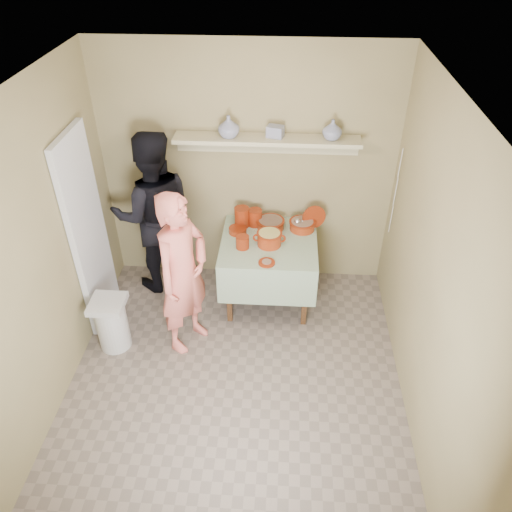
# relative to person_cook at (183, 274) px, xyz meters

# --- Properties ---
(ground) EXTENTS (3.50, 3.50, 0.00)m
(ground) POSITION_rel_person_cook_xyz_m (0.50, -0.60, -0.82)
(ground) COLOR #75665B
(ground) RESTS_ON ground
(tile_panel) EXTENTS (0.06, 0.70, 2.00)m
(tile_panel) POSITION_rel_person_cook_xyz_m (-0.96, 0.35, 0.18)
(tile_panel) COLOR silver
(tile_panel) RESTS_ON ground
(plate_stack_a) EXTENTS (0.16, 0.16, 0.21)m
(plate_stack_a) POSITION_rel_person_cook_xyz_m (0.46, 0.94, 0.04)
(plate_stack_a) COLOR maroon
(plate_stack_a) RESTS_ON serving_table
(plate_stack_b) EXTENTS (0.15, 0.15, 0.18)m
(plate_stack_b) POSITION_rel_person_cook_xyz_m (0.59, 0.97, 0.03)
(plate_stack_b) COLOR maroon
(plate_stack_b) RESTS_ON serving_table
(bowl_stack) EXTENTS (0.13, 0.13, 0.13)m
(bowl_stack) POSITION_rel_person_cook_xyz_m (0.49, 0.54, 0.00)
(bowl_stack) COLOR maroon
(bowl_stack) RESTS_ON serving_table
(empty_bowl) EXTENTS (0.19, 0.19, 0.06)m
(empty_bowl) POSITION_rel_person_cook_xyz_m (0.42, 0.81, -0.03)
(empty_bowl) COLOR maroon
(empty_bowl) RESTS_ON serving_table
(propped_lid) EXTENTS (0.25, 0.12, 0.25)m
(propped_lid) POSITION_rel_person_cook_xyz_m (1.21, 0.97, 0.06)
(propped_lid) COLOR maroon
(propped_lid) RESTS_ON serving_table
(vase_right) EXTENTS (0.22, 0.22, 0.19)m
(vase_right) POSITION_rel_person_cook_xyz_m (1.32, 1.02, 0.99)
(vase_right) COLOR navy
(vase_right) RESTS_ON wall_shelf
(vase_left) EXTENTS (0.28, 0.28, 0.21)m
(vase_left) POSITION_rel_person_cook_xyz_m (0.34, 1.01, 1.00)
(vase_left) COLOR navy
(vase_left) RESTS_ON wall_shelf
(ceramic_box) EXTENTS (0.18, 0.15, 0.11)m
(ceramic_box) POSITION_rel_person_cook_xyz_m (0.78, 1.04, 0.95)
(ceramic_box) COLOR navy
(ceramic_box) RESTS_ON wall_shelf
(person_cook) EXTENTS (0.64, 0.72, 1.65)m
(person_cook) POSITION_rel_person_cook_xyz_m (0.00, 0.00, 0.00)
(person_cook) COLOR #E76F63
(person_cook) RESTS_ON ground
(person_helper) EXTENTS (1.04, 0.91, 1.81)m
(person_helper) POSITION_rel_person_cook_xyz_m (-0.46, 0.89, 0.08)
(person_helper) COLOR black
(person_helper) RESTS_ON ground
(room_shell) EXTENTS (3.04, 3.54, 2.62)m
(room_shell) POSITION_rel_person_cook_xyz_m (0.50, -0.60, 0.79)
(room_shell) COLOR #908358
(room_shell) RESTS_ON ground
(serving_table) EXTENTS (0.97, 0.97, 0.76)m
(serving_table) POSITION_rel_person_cook_xyz_m (0.75, 0.68, -0.18)
(serving_table) COLOR #4C2D16
(serving_table) RESTS_ON ground
(cazuela_meat_a) EXTENTS (0.30, 0.30, 0.10)m
(cazuela_meat_a) POSITION_rel_person_cook_xyz_m (0.76, 0.91, -0.00)
(cazuela_meat_a) COLOR maroon
(cazuela_meat_a) RESTS_ON serving_table
(cazuela_meat_b) EXTENTS (0.28, 0.28, 0.10)m
(cazuela_meat_b) POSITION_rel_person_cook_xyz_m (1.09, 0.91, -0.00)
(cazuela_meat_b) COLOR maroon
(cazuela_meat_b) RESTS_ON serving_table
(ladle) EXTENTS (0.08, 0.26, 0.19)m
(ladle) POSITION_rel_person_cook_xyz_m (1.04, 0.88, 0.05)
(ladle) COLOR silver
(ladle) RESTS_ON cazuela_meat_b
(cazuela_rice) EXTENTS (0.33, 0.25, 0.14)m
(cazuela_rice) POSITION_rel_person_cook_xyz_m (0.76, 0.61, 0.02)
(cazuela_rice) COLOR maroon
(cazuela_rice) RESTS_ON serving_table
(front_plate) EXTENTS (0.16, 0.16, 0.03)m
(front_plate) POSITION_rel_person_cook_xyz_m (0.75, 0.29, -0.05)
(front_plate) COLOR maroon
(front_plate) RESTS_ON serving_table
(wall_shelf) EXTENTS (1.80, 0.25, 0.21)m
(wall_shelf) POSITION_rel_person_cook_xyz_m (0.70, 1.05, 0.85)
(wall_shelf) COLOR #BAB28A
(wall_shelf) RESTS_ON room_shell
(trash_bin) EXTENTS (0.32, 0.32, 0.56)m
(trash_bin) POSITION_rel_person_cook_xyz_m (-0.71, -0.12, -0.54)
(trash_bin) COLOR silver
(trash_bin) RESTS_ON ground
(electrical_cord) EXTENTS (0.01, 0.05, 0.90)m
(electrical_cord) POSITION_rel_person_cook_xyz_m (1.97, 0.88, 0.43)
(electrical_cord) COLOR silver
(electrical_cord) RESTS_ON wall_shelf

